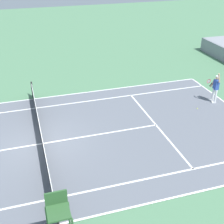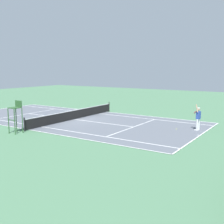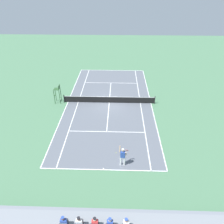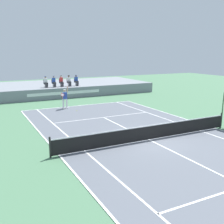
# 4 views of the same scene
# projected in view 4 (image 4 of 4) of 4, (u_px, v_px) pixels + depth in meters

# --- Properties ---
(ground_plane) EXTENTS (80.00, 80.00, 0.00)m
(ground_plane) POSITION_uv_depth(u_px,v_px,m) (149.00, 140.00, 16.13)
(ground_plane) COLOR #4C7A56
(court) EXTENTS (11.08, 23.88, 0.03)m
(court) POSITION_uv_depth(u_px,v_px,m) (149.00, 140.00, 16.13)
(court) COLOR slate
(court) RESTS_ON ground
(net) EXTENTS (11.98, 0.10, 1.07)m
(net) POSITION_uv_depth(u_px,v_px,m) (150.00, 132.00, 16.02)
(net) COLOR black
(net) RESTS_ON ground
(barrier_wall) EXTENTS (23.69, 0.25, 1.22)m
(barrier_wall) POSITION_uv_depth(u_px,v_px,m) (65.00, 93.00, 30.39)
(barrier_wall) COLOR gray
(barrier_wall) RESTS_ON ground
(bleacher_platform) EXTENTS (23.69, 9.45, 1.22)m
(bleacher_platform) POSITION_uv_depth(u_px,v_px,m) (53.00, 88.00, 34.60)
(bleacher_platform) COLOR gray
(bleacher_platform) RESTS_ON ground
(spectator_seated_0) EXTENTS (0.44, 0.60, 1.27)m
(spectator_seated_0) POSITION_uv_depth(u_px,v_px,m) (46.00, 82.00, 30.50)
(spectator_seated_0) COLOR #474C56
(spectator_seated_0) RESTS_ON bleacher_platform
(spectator_seated_1) EXTENTS (0.44, 0.60, 1.27)m
(spectator_seated_1) POSITION_uv_depth(u_px,v_px,m) (54.00, 82.00, 30.91)
(spectator_seated_1) COLOR #474C56
(spectator_seated_1) RESTS_ON bleacher_platform
(spectator_seated_2) EXTENTS (0.44, 0.60, 1.27)m
(spectator_seated_2) POSITION_uv_depth(u_px,v_px,m) (61.00, 81.00, 31.30)
(spectator_seated_2) COLOR #474C56
(spectator_seated_2) RESTS_ON bleacher_platform
(spectator_seated_3) EXTENTS (0.44, 0.60, 1.27)m
(spectator_seated_3) POSITION_uv_depth(u_px,v_px,m) (69.00, 81.00, 31.71)
(spectator_seated_3) COLOR #474C56
(spectator_seated_3) RESTS_ON bleacher_platform
(spectator_seated_4) EXTENTS (0.44, 0.60, 1.27)m
(spectator_seated_4) POSITION_uv_depth(u_px,v_px,m) (76.00, 81.00, 32.11)
(spectator_seated_4) COLOR #474C56
(spectator_seated_4) RESTS_ON bleacher_platform
(tennis_player) EXTENTS (0.80, 0.62, 2.08)m
(tennis_player) POSITION_uv_depth(u_px,v_px,m) (65.00, 98.00, 24.93)
(tennis_player) COLOR white
(tennis_player) RESTS_ON ground
(tennis_ball) EXTENTS (0.07, 0.07, 0.07)m
(tennis_ball) POSITION_uv_depth(u_px,v_px,m) (77.00, 111.00, 24.08)
(tennis_ball) COLOR #D1E533
(tennis_ball) RESTS_ON ground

